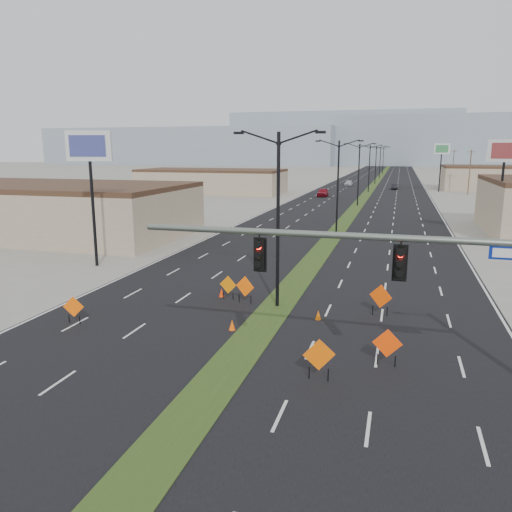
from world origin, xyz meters
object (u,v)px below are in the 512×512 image
(cone_1, at_px, (232,325))
(streetlight_5, at_px, (380,161))
(car_mid, at_px, (394,187))
(pole_sign_west, at_px, (89,156))
(pole_sign_east_far, at_px, (442,152))
(streetlight_6, at_px, (383,160))
(construction_sign_3, at_px, (381,297))
(pole_sign_east_near, at_px, (505,158))
(streetlight_4, at_px, (376,163))
(cone_2, at_px, (318,315))
(car_left, at_px, (323,192))
(construction_sign_2, at_px, (228,286))
(streetlight_1, at_px, (338,183))
(construction_sign_1, at_px, (245,287))
(cone_3, at_px, (262,259))
(signal_mast, at_px, (457,279))
(construction_sign_4, at_px, (319,356))
(streetlight_2, at_px, (359,172))
(construction_sign_0, at_px, (74,308))
(construction_sign_5, at_px, (387,345))
(streetlight_3, at_px, (369,167))
(car_far, at_px, (349,183))
(cone_0, at_px, (222,293))
(streetlight_0, at_px, (278,215))

(cone_1, bearing_deg, streetlight_5, 89.49)
(car_mid, xyz_separation_m, pole_sign_west, (-21.64, -86.93, 7.94))
(cone_1, distance_m, pole_sign_east_far, 95.05)
(streetlight_6, bearing_deg, construction_sign_3, -88.00)
(streetlight_6, distance_m, pole_sign_east_near, 141.89)
(streetlight_4, distance_m, cone_2, 113.84)
(car_left, bearing_deg, streetlight_5, 82.16)
(construction_sign_2, bearing_deg, pole_sign_west, 164.15)
(streetlight_1, xyz_separation_m, pole_sign_east_near, (16.24, -0.93, 2.80))
(streetlight_1, bearing_deg, construction_sign_3, -78.16)
(construction_sign_1, distance_m, cone_2, 5.06)
(construction_sign_1, height_order, cone_3, construction_sign_1)
(signal_mast, distance_m, car_mid, 103.37)
(cone_3, bearing_deg, construction_sign_4, -68.52)
(streetlight_2, distance_m, construction_sign_0, 62.76)
(streetlight_1, height_order, construction_sign_3, streetlight_1)
(construction_sign_0, relative_size, cone_3, 2.40)
(construction_sign_5, bearing_deg, cone_2, 125.62)
(construction_sign_1, bearing_deg, cone_2, -3.73)
(streetlight_4, xyz_separation_m, construction_sign_4, (3.86, -120.90, -4.39))
(streetlight_3, distance_m, construction_sign_3, 84.36)
(streetlight_5, distance_m, pole_sign_east_near, 114.13)
(construction_sign_2, bearing_deg, cone_1, -60.91)
(cone_1, bearing_deg, car_far, 92.57)
(signal_mast, height_order, cone_0, signal_mast)
(construction_sign_0, bearing_deg, pole_sign_east_far, 63.51)
(car_left, relative_size, construction_sign_2, 3.21)
(streetlight_1, distance_m, streetlight_4, 84.00)
(streetlight_4, bearing_deg, pole_sign_east_near, -79.18)
(streetlight_2, distance_m, pole_sign_west, 52.40)
(streetlight_3, distance_m, cone_3, 73.33)
(car_mid, height_order, construction_sign_4, construction_sign_4)
(construction_sign_0, bearing_deg, cone_2, 6.60)
(cone_1, relative_size, pole_sign_east_near, 0.06)
(construction_sign_0, relative_size, pole_sign_west, 0.14)
(signal_mast, xyz_separation_m, streetlight_6, (-8.56, 178.00, 0.63))
(car_far, xyz_separation_m, construction_sign_5, (12.50, -109.11, 0.34))
(streetlight_0, distance_m, construction_sign_5, 10.35)
(cone_0, xyz_separation_m, cone_1, (2.52, -5.39, -0.00))
(cone_0, xyz_separation_m, cone_3, (-0.16, 10.07, 0.03))
(construction_sign_1, xyz_separation_m, cone_3, (-1.96, 10.89, -0.68))
(streetlight_5, bearing_deg, pole_sign_west, -96.95)
(streetlight_4, distance_m, streetlight_5, 28.00)
(construction_sign_5, distance_m, cone_0, 12.80)
(construction_sign_1, xyz_separation_m, construction_sign_5, (8.42, -6.86, -0.01))
(car_mid, bearing_deg, construction_sign_0, -100.78)
(pole_sign_east_near, bearing_deg, streetlight_6, 121.20)
(streetlight_1, xyz_separation_m, car_left, (-7.94, 42.87, -4.61))
(pole_sign_east_far, bearing_deg, cone_2, -112.56)
(car_far, distance_m, cone_2, 104.37)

